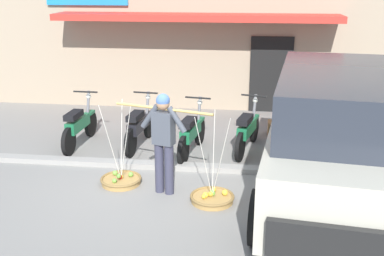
{
  "coord_description": "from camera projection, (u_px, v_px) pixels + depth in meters",
  "views": [
    {
      "loc": [
        1.44,
        -7.29,
        3.41
      ],
      "look_at": [
        0.46,
        0.6,
        0.85
      ],
      "focal_mm": 43.48,
      "sensor_mm": 36.0,
      "label": 1
    }
  ],
  "objects": [
    {
      "name": "motorcycle_nearest_shop",
      "position": [
        79.0,
        125.0,
        9.82
      ],
      "size": [
        0.54,
        1.82,
        1.09
      ],
      "color": "black",
      "rests_on": "ground"
    },
    {
      "name": "parked_truck",
      "position": [
        335.0,
        135.0,
        7.1
      ],
      "size": [
        2.57,
        4.98,
        2.1
      ],
      "color": "beige",
      "rests_on": "ground"
    },
    {
      "name": "sidewalk_curb",
      "position": [
        169.0,
        166.0,
        8.75
      ],
      "size": [
        20.0,
        0.24,
        0.1
      ],
      "primitive_type": "cube",
      "color": "gray",
      "rests_on": "ground"
    },
    {
      "name": "storefront_building",
      "position": [
        207.0,
        23.0,
        14.49
      ],
      "size": [
        13.0,
        6.0,
        4.2
      ],
      "color": "tan",
      "rests_on": "ground"
    },
    {
      "name": "fruit_basket_left_side",
      "position": [
        121.0,
        180.0,
        8.09
      ],
      "size": [
        0.72,
        0.72,
        1.45
      ],
      "color": "#B2894C",
      "rests_on": "ground"
    },
    {
      "name": "fruit_basket_right_side",
      "position": [
        212.0,
        197.0,
        7.43
      ],
      "size": [
        0.72,
        0.72,
        1.45
      ],
      "color": "#B2894C",
      "rests_on": "ground"
    },
    {
      "name": "motorcycle_third_in_row",
      "position": [
        192.0,
        133.0,
        9.32
      ],
      "size": [
        0.54,
        1.81,
        1.09
      ],
      "color": "black",
      "rests_on": "ground"
    },
    {
      "name": "wooden_crate",
      "position": [
        278.0,
        129.0,
        10.58
      ],
      "size": [
        0.44,
        0.36,
        0.32
      ],
      "primitive_type": "cube",
      "color": "olive",
      "rests_on": "ground"
    },
    {
      "name": "fruit_vendor",
      "position": [
        164.0,
        137.0,
        7.48
      ],
      "size": [
        1.65,
        0.53,
        1.7
      ],
      "color": "#38384C",
      "rests_on": "ground"
    },
    {
      "name": "ground_plane",
      "position": [
        162.0,
        184.0,
        8.1
      ],
      "size": [
        90.0,
        90.0,
        0.0
      ],
      "primitive_type": "plane",
      "color": "gray"
    },
    {
      "name": "motorcycle_end_of_row",
      "position": [
        247.0,
        130.0,
        9.51
      ],
      "size": [
        0.61,
        1.79,
        1.09
      ],
      "color": "black",
      "rests_on": "ground"
    },
    {
      "name": "motorcycle_second_in_row",
      "position": [
        140.0,
        126.0,
        9.76
      ],
      "size": [
        0.54,
        1.82,
        1.09
      ],
      "color": "black",
      "rests_on": "ground"
    }
  ]
}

